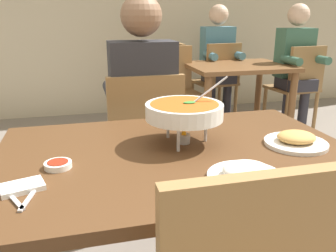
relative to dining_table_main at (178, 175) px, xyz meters
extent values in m
cube|color=#51331C|center=(0.00, 0.00, 0.08)|extent=(1.32, 0.89, 0.04)
cylinder|color=#51331C|center=(-0.60, 0.38, -0.28)|extent=(0.07, 0.07, 0.68)
cylinder|color=#51331C|center=(0.60, 0.38, -0.28)|extent=(0.07, 0.07, 0.68)
cube|color=olive|center=(0.00, 0.82, -0.19)|extent=(0.44, 0.44, 0.03)
cube|color=olive|center=(0.00, 0.62, 0.05)|extent=(0.42, 0.04, 0.45)
cylinder|color=olive|center=(0.19, 1.01, -0.41)|extent=(0.04, 0.04, 0.42)
cylinder|color=olive|center=(-0.19, 1.01, -0.41)|extent=(0.04, 0.04, 0.42)
cylinder|color=olive|center=(0.19, 0.63, -0.41)|extent=(0.04, 0.04, 0.42)
cylinder|color=olive|center=(-0.19, 0.63, -0.41)|extent=(0.04, 0.04, 0.42)
cylinder|color=#2D2D38|center=(0.10, 0.84, -0.40)|extent=(0.10, 0.10, 0.45)
cylinder|color=#2D2D38|center=(-0.10, 0.84, -0.40)|extent=(0.10, 0.10, 0.45)
cube|color=#2D2D38|center=(0.00, 0.80, -0.11)|extent=(0.32, 0.32, 0.12)
cube|color=#2D2D33|center=(0.00, 0.72, 0.20)|extent=(0.36, 0.20, 0.50)
sphere|color=#846047|center=(0.00, 0.72, 0.58)|extent=(0.22, 0.22, 0.22)
cylinder|color=#2D2D33|center=(0.16, 0.92, 0.15)|extent=(0.08, 0.28, 0.08)
cylinder|color=#2D2D33|center=(-0.16, 0.92, 0.15)|extent=(0.08, 0.28, 0.08)
cylinder|color=silver|center=(0.13, 0.07, 0.15)|extent=(0.01, 0.01, 0.10)
cylinder|color=silver|center=(0.00, 0.15, 0.15)|extent=(0.01, 0.01, 0.10)
cylinder|color=silver|center=(0.00, -0.01, 0.15)|extent=(0.01, 0.01, 0.10)
torus|color=silver|center=(0.04, 0.07, 0.20)|extent=(0.21, 0.21, 0.01)
cylinder|color=#B2B2B7|center=(0.04, 0.07, 0.12)|extent=(0.05, 0.05, 0.04)
cone|color=orange|center=(0.04, 0.07, 0.15)|extent=(0.02, 0.02, 0.04)
cylinder|color=white|center=(0.04, 0.07, 0.23)|extent=(0.30, 0.30, 0.06)
cylinder|color=#B75119|center=(0.04, 0.07, 0.25)|extent=(0.26, 0.26, 0.01)
ellipsoid|color=#388433|center=(0.06, 0.07, 0.26)|extent=(0.05, 0.03, 0.01)
cylinder|color=silver|center=(0.13, 0.09, 0.29)|extent=(0.18, 0.01, 0.13)
cylinder|color=white|center=(0.14, -0.28, 0.11)|extent=(0.24, 0.24, 0.01)
ellipsoid|color=white|center=(0.14, -0.28, 0.13)|extent=(0.15, 0.13, 0.04)
cylinder|color=white|center=(0.46, -0.06, 0.11)|extent=(0.24, 0.24, 0.01)
ellipsoid|color=tan|center=(0.46, -0.06, 0.13)|extent=(0.15, 0.13, 0.04)
cylinder|color=white|center=(-0.43, -0.05, 0.11)|extent=(0.09, 0.09, 0.02)
cylinder|color=maroon|center=(-0.43, -0.05, 0.12)|extent=(0.07, 0.07, 0.01)
cube|color=white|center=(-0.52, -0.18, 0.11)|extent=(0.14, 0.11, 0.02)
cube|color=silver|center=(-0.54, -0.23, 0.10)|extent=(0.09, 0.16, 0.01)
cube|color=silver|center=(-0.49, -0.23, 0.10)|extent=(0.05, 0.17, 0.01)
cube|color=brown|center=(1.22, 2.09, 0.08)|extent=(1.00, 0.80, 0.04)
cylinder|color=brown|center=(0.78, 1.75, -0.28)|extent=(0.07, 0.07, 0.68)
cylinder|color=brown|center=(1.66, 1.75, -0.28)|extent=(0.07, 0.07, 0.68)
cylinder|color=brown|center=(0.78, 2.43, -0.28)|extent=(0.07, 0.07, 0.68)
cylinder|color=brown|center=(1.66, 2.43, -0.28)|extent=(0.07, 0.07, 0.68)
cube|color=olive|center=(1.20, 2.67, -0.19)|extent=(0.49, 0.49, 0.03)
cube|color=olive|center=(1.23, 2.47, 0.05)|extent=(0.42, 0.09, 0.45)
cylinder|color=olive|center=(1.36, 2.88, -0.41)|extent=(0.04, 0.04, 0.42)
cylinder|color=olive|center=(0.99, 2.83, -0.41)|extent=(0.04, 0.04, 0.42)
cylinder|color=olive|center=(1.41, 2.50, -0.41)|extent=(0.04, 0.04, 0.42)
cylinder|color=olive|center=(1.04, 2.45, -0.41)|extent=(0.04, 0.04, 0.42)
cube|color=olive|center=(1.89, 2.13, -0.19)|extent=(0.48, 0.48, 0.03)
cube|color=olive|center=(1.91, 1.93, 0.05)|extent=(0.42, 0.08, 0.45)
cylinder|color=olive|center=(2.06, 2.34, -0.41)|extent=(0.04, 0.04, 0.42)
cylinder|color=olive|center=(1.68, 2.30, -0.41)|extent=(0.04, 0.04, 0.42)
cylinder|color=olive|center=(2.10, 1.96, -0.41)|extent=(0.04, 0.04, 0.42)
cylinder|color=olive|center=(1.72, 1.92, -0.41)|extent=(0.04, 0.04, 0.42)
cube|color=olive|center=(0.56, 2.66, -0.19)|extent=(0.44, 0.44, 0.03)
cube|color=olive|center=(0.76, 2.66, 0.05)|extent=(0.04, 0.42, 0.45)
cylinder|color=olive|center=(0.37, 2.85, -0.41)|extent=(0.04, 0.04, 0.42)
cylinder|color=olive|center=(0.37, 2.47, -0.41)|extent=(0.04, 0.04, 0.42)
cylinder|color=olive|center=(0.75, 2.85, -0.41)|extent=(0.04, 0.04, 0.42)
cylinder|color=olive|center=(0.75, 2.47, -0.41)|extent=(0.04, 0.04, 0.42)
cube|color=olive|center=(0.61, 2.09, -0.19)|extent=(0.49, 0.49, 0.03)
cube|color=olive|center=(0.59, 2.29, 0.05)|extent=(0.42, 0.09, 0.45)
cylinder|color=olive|center=(0.45, 1.88, -0.41)|extent=(0.04, 0.04, 0.42)
cylinder|color=olive|center=(0.83, 1.93, -0.41)|extent=(0.04, 0.04, 0.42)
cylinder|color=olive|center=(0.40, 2.26, -0.41)|extent=(0.04, 0.04, 0.42)
cylinder|color=olive|center=(0.78, 2.31, -0.41)|extent=(0.04, 0.04, 0.42)
cylinder|color=#2D2D38|center=(1.12, 2.56, -0.40)|extent=(0.10, 0.10, 0.45)
cylinder|color=#2D2D38|center=(1.32, 2.56, -0.40)|extent=(0.10, 0.10, 0.45)
cube|color=#2D2D38|center=(1.22, 2.60, -0.11)|extent=(0.32, 0.32, 0.12)
cube|color=teal|center=(1.22, 2.68, 0.20)|extent=(0.36, 0.20, 0.50)
sphere|color=beige|center=(1.22, 2.68, 0.58)|extent=(0.22, 0.22, 0.22)
cylinder|color=teal|center=(1.06, 2.48, 0.15)|extent=(0.08, 0.28, 0.08)
cylinder|color=teal|center=(1.38, 2.48, 0.15)|extent=(0.08, 0.28, 0.08)
cylinder|color=#2D2D38|center=(1.76, 1.98, -0.40)|extent=(0.10, 0.10, 0.45)
cylinder|color=#2D2D38|center=(1.96, 1.98, -0.40)|extent=(0.10, 0.10, 0.45)
cube|color=#2D2D38|center=(1.86, 2.02, -0.11)|extent=(0.32, 0.32, 0.12)
cube|color=#3D6B56|center=(1.86, 2.10, 0.20)|extent=(0.36, 0.20, 0.50)
sphere|color=beige|center=(1.86, 2.10, 0.58)|extent=(0.22, 0.22, 0.22)
cylinder|color=#3D6B56|center=(1.70, 1.90, 0.15)|extent=(0.08, 0.28, 0.08)
cylinder|color=#3D6B56|center=(2.02, 1.90, 0.15)|extent=(0.08, 0.28, 0.08)
camera|label=1|loc=(-0.33, -1.17, 0.59)|focal=37.36mm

